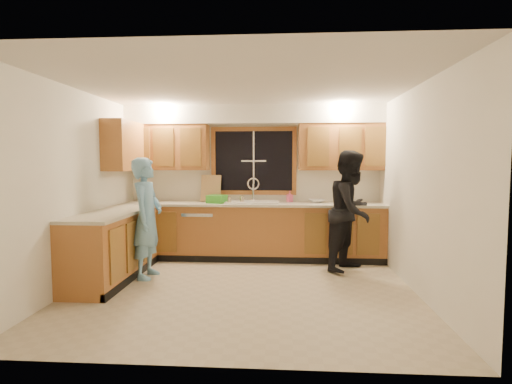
% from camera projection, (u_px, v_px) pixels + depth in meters
% --- Properties ---
extents(floor, '(4.20, 4.20, 0.00)m').
position_uv_depth(floor, '(243.00, 289.00, 4.97)').
color(floor, '#BFAF92').
rests_on(floor, ground).
extents(ceiling, '(4.20, 4.20, 0.00)m').
position_uv_depth(ceiling, '(242.00, 85.00, 4.78)').
color(ceiling, silver).
extents(wall_back, '(4.20, 0.00, 4.20)m').
position_uv_depth(wall_back, '(254.00, 182.00, 6.76)').
color(wall_back, white).
rests_on(wall_back, ground).
extents(wall_left, '(0.00, 3.80, 3.80)m').
position_uv_depth(wall_left, '(76.00, 188.00, 5.01)').
color(wall_left, white).
rests_on(wall_left, ground).
extents(wall_right, '(0.00, 3.80, 3.80)m').
position_uv_depth(wall_right, '(418.00, 190.00, 4.73)').
color(wall_right, white).
rests_on(wall_right, ground).
extents(base_cabinets_back, '(4.20, 0.60, 0.88)m').
position_uv_depth(base_cabinets_back, '(252.00, 232.00, 6.52)').
color(base_cabinets_back, '#AC6932').
rests_on(base_cabinets_back, ground).
extents(base_cabinets_left, '(0.60, 1.90, 0.88)m').
position_uv_depth(base_cabinets_left, '(113.00, 246.00, 5.40)').
color(base_cabinets_left, '#AC6932').
rests_on(base_cabinets_left, ground).
extents(countertop_back, '(4.20, 0.63, 0.04)m').
position_uv_depth(countertop_back, '(252.00, 204.00, 6.48)').
color(countertop_back, beige).
rests_on(countertop_back, base_cabinets_back).
extents(countertop_left, '(0.63, 1.90, 0.04)m').
position_uv_depth(countertop_left, '(113.00, 213.00, 5.36)').
color(countertop_left, beige).
rests_on(countertop_left, base_cabinets_left).
extents(upper_cabinets_left, '(1.35, 0.33, 0.75)m').
position_uv_depth(upper_cabinets_left, '(168.00, 147.00, 6.65)').
color(upper_cabinets_left, '#AC6932').
rests_on(upper_cabinets_left, wall_back).
extents(upper_cabinets_right, '(1.35, 0.33, 0.75)m').
position_uv_depth(upper_cabinets_right, '(341.00, 147.00, 6.46)').
color(upper_cabinets_right, '#AC6932').
rests_on(upper_cabinets_right, wall_back).
extents(upper_cabinets_return, '(0.33, 0.90, 0.75)m').
position_uv_depth(upper_cabinets_return, '(123.00, 146.00, 6.07)').
color(upper_cabinets_return, '#AC6932').
rests_on(upper_cabinets_return, wall_left).
extents(soffit, '(4.20, 0.35, 0.30)m').
position_uv_depth(soffit, '(253.00, 115.00, 6.51)').
color(soffit, white).
rests_on(soffit, wall_back).
extents(window_frame, '(1.44, 0.03, 1.14)m').
position_uv_depth(window_frame, '(254.00, 161.00, 6.73)').
color(window_frame, black).
rests_on(window_frame, wall_back).
extents(sink, '(0.86, 0.52, 0.57)m').
position_uv_depth(sink, '(252.00, 206.00, 6.50)').
color(sink, white).
rests_on(sink, countertop_back).
extents(dishwasher, '(0.60, 0.56, 0.82)m').
position_uv_depth(dishwasher, '(201.00, 233.00, 6.57)').
color(dishwasher, white).
rests_on(dishwasher, floor).
extents(stove, '(0.58, 0.75, 0.90)m').
position_uv_depth(stove, '(93.00, 256.00, 4.83)').
color(stove, white).
rests_on(stove, floor).
extents(man, '(0.41, 0.61, 1.64)m').
position_uv_depth(man, '(147.00, 218.00, 5.44)').
color(man, '#6DA7CF').
rests_on(man, floor).
extents(woman, '(1.03, 1.08, 1.75)m').
position_uv_depth(woman, '(351.00, 211.00, 5.80)').
color(woman, black).
rests_on(woman, floor).
extents(knife_block, '(0.14, 0.14, 0.20)m').
position_uv_depth(knife_block, '(145.00, 196.00, 6.64)').
color(knife_block, olive).
rests_on(knife_block, countertop_back).
extents(cutting_board, '(0.34, 0.14, 0.44)m').
position_uv_depth(cutting_board, '(211.00, 188.00, 6.66)').
color(cutting_board, tan).
rests_on(cutting_board, countertop_back).
extents(dish_crate, '(0.34, 0.32, 0.13)m').
position_uv_depth(dish_crate, '(217.00, 199.00, 6.45)').
color(dish_crate, '#349225').
rests_on(dish_crate, countertop_back).
extents(soap_bottle, '(0.11, 0.11, 0.18)m').
position_uv_depth(soap_bottle, '(290.00, 196.00, 6.62)').
color(soap_bottle, pink).
rests_on(soap_bottle, countertop_back).
extents(bowl, '(0.29, 0.29, 0.06)m').
position_uv_depth(bowl, '(316.00, 201.00, 6.49)').
color(bowl, silver).
rests_on(bowl, countertop_back).
extents(can_left, '(0.08, 0.08, 0.12)m').
position_uv_depth(can_left, '(229.00, 200.00, 6.30)').
color(can_left, '#C0B194').
rests_on(can_left, countertop_back).
extents(can_right, '(0.08, 0.08, 0.12)m').
position_uv_depth(can_right, '(242.00, 200.00, 6.39)').
color(can_right, '#C0B194').
rests_on(can_right, countertop_back).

